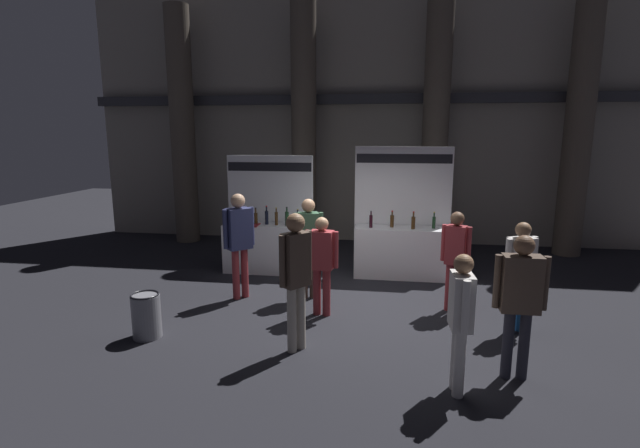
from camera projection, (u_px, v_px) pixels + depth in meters
The scene contains 13 objects.
ground_plane at pixel (352, 307), 7.77m from camera, with size 29.23×29.23×0.00m, color black.
hall_colonnade at pixel (370, 116), 11.78m from camera, with size 14.61×1.25×6.65m.
exhibitor_booth_0 at pixel (267, 242), 9.68m from camera, with size 1.81×0.72×2.38m.
exhibitor_booth_1 at pixel (401, 246), 9.32m from camera, with size 1.93×0.66×2.57m.
trash_bin at pixel (146, 315), 6.56m from camera, with size 0.40×0.40×0.64m.
visitor_0 at pixel (239, 235), 7.98m from camera, with size 0.47×0.47×1.83m.
visitor_1 at pixel (520, 268), 6.61m from camera, with size 0.47×0.38×1.62m.
visitor_2 at pixel (322, 258), 7.25m from camera, with size 0.52×0.28×1.57m.
visitor_3 at pixel (296, 270), 6.02m from camera, with size 0.38×0.42×1.85m.
visitor_5 at pixel (455, 255), 7.41m from camera, with size 0.44×0.31×1.63m.
visitor_6 at pixel (520, 294), 5.32m from camera, with size 0.60×0.24×1.72m.
visitor_7 at pixel (308, 239), 7.99m from camera, with size 0.49×0.36×1.75m.
visitor_8 at pixel (461, 313), 5.04m from camera, with size 0.23×0.53×1.59m.
Camera 1 is at (0.57, -7.35, 2.85)m, focal length 26.27 mm.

